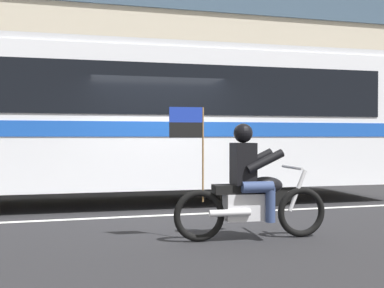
{
  "coord_description": "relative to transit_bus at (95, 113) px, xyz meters",
  "views": [
    {
      "loc": [
        -1.81,
        -8.82,
        1.39
      ],
      "look_at": [
        0.31,
        -1.19,
        1.27
      ],
      "focal_mm": 44.72,
      "sensor_mm": 36.0,
      "label": 1
    }
  ],
  "objects": [
    {
      "name": "transit_bus",
      "position": [
        0.0,
        0.0,
        0.0
      ],
      "size": [
        12.55,
        2.87,
        3.22
      ],
      "color": "silver",
      "rests_on": "ground_plane"
    },
    {
      "name": "office_building_facade",
      "position": [
        1.09,
        6.19,
        2.7
      ],
      "size": [
        28.0,
        0.89,
        9.16
      ],
      "color": "#B2A893",
      "rests_on": "ground_plane"
    },
    {
      "name": "lane_center_stripe",
      "position": [
        1.09,
        -1.79,
        -1.88
      ],
      "size": [
        26.6,
        0.14,
        0.01
      ],
      "primitive_type": "cube",
      "color": "silver",
      "rests_on": "ground_plane"
    },
    {
      "name": "motorcycle_with_rider",
      "position": [
        1.76,
        -4.03,
        -1.22
      ],
      "size": [
        2.19,
        0.64,
        1.78
      ],
      "color": "black",
      "rests_on": "ground_plane"
    },
    {
      "name": "sidewalk_curb",
      "position": [
        1.09,
        3.91,
        -1.81
      ],
      "size": [
        28.0,
        3.8,
        0.15
      ],
      "primitive_type": "cube",
      "color": "#A39E93",
      "rests_on": "ground_plane"
    },
    {
      "name": "ground_plane",
      "position": [
        1.09,
        -1.19,
        -1.88
      ],
      "size": [
        60.0,
        60.0,
        0.0
      ],
      "primitive_type": "plane",
      "color": "black"
    }
  ]
}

